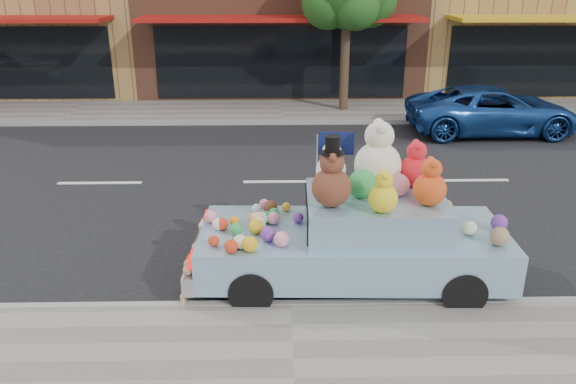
{
  "coord_description": "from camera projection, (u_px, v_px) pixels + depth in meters",
  "views": [
    {
      "loc": [
        -0.17,
        -11.43,
        4.21
      ],
      "look_at": [
        -0.01,
        -3.83,
        1.25
      ],
      "focal_mm": 35.0,
      "sensor_mm": 36.0,
      "label": 1
    }
  ],
  "objects": [
    {
      "name": "ground",
      "position": [
        285.0,
        182.0,
        12.18
      ],
      "size": [
        120.0,
        120.0,
        0.0
      ],
      "primitive_type": "plane",
      "color": "black",
      "rests_on": "ground"
    },
    {
      "name": "near_sidewalk",
      "position": [
        294.0,
        383.0,
        6.11
      ],
      "size": [
        60.0,
        3.0,
        0.12
      ],
      "primitive_type": "cube",
      "color": "gray",
      "rests_on": "ground"
    },
    {
      "name": "far_sidewalk",
      "position": [
        282.0,
        111.0,
        18.22
      ],
      "size": [
        60.0,
        3.0,
        0.12
      ],
      "primitive_type": "cube",
      "color": "gray",
      "rests_on": "ground"
    },
    {
      "name": "near_kerb",
      "position": [
        291.0,
        306.0,
        7.5
      ],
      "size": [
        60.0,
        0.12,
        0.13
      ],
      "primitive_type": "cube",
      "color": "gray",
      "rests_on": "ground"
    },
    {
      "name": "far_kerb",
      "position": [
        282.0,
        122.0,
        16.82
      ],
      "size": [
        60.0,
        0.12,
        0.13
      ],
      "primitive_type": "cube",
      "color": "gray",
      "rests_on": "ground"
    },
    {
      "name": "car_blue",
      "position": [
        493.0,
        110.0,
        15.69
      ],
      "size": [
        4.76,
        2.25,
        1.31
      ],
      "primitive_type": "imported",
      "rotation": [
        0.0,
        0.0,
        1.59
      ],
      "color": "#1B4695",
      "rests_on": "ground"
    },
    {
      "name": "art_car",
      "position": [
        356.0,
        231.0,
        7.94
      ],
      "size": [
        4.53,
        1.88,
        2.33
      ],
      "rotation": [
        0.0,
        0.0,
        -0.03
      ],
      "color": "black",
      "rests_on": "ground"
    }
  ]
}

